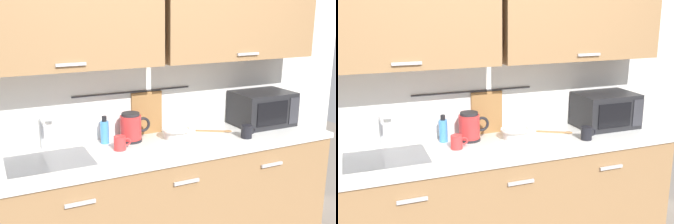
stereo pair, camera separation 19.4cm
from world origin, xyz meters
The scene contains 10 objects.
counter_unit centered at (-0.01, 0.30, 0.46)m, with size 2.53×0.64×0.90m.
back_wall_assembly centered at (0.00, 0.53, 1.52)m, with size 3.70×0.41×2.50m.
sink_faucet centered at (-0.79, 0.53, 1.04)m, with size 0.09×0.17×0.22m.
microwave centered at (0.91, 0.41, 1.04)m, with size 0.46×0.35×0.27m.
electric_kettle centered at (-0.19, 0.46, 1.00)m, with size 0.23×0.16×0.21m.
dish_soap_bottle centered at (-0.38, 0.50, 0.99)m, with size 0.06×0.06×0.20m.
mug_near_sink centered at (-0.33, 0.32, 0.95)m, with size 0.12×0.08×0.09m.
mixing_bowl centered at (0.12, 0.38, 0.94)m, with size 0.21×0.21×0.08m.
mug_by_kettle centered at (0.59, 0.17, 0.95)m, with size 0.12×0.08×0.09m.
wooden_spoon centered at (0.48, 0.38, 0.91)m, with size 0.25×0.17×0.01m.
Camera 1 is at (-1.14, -2.13, 1.83)m, focal length 43.45 mm.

